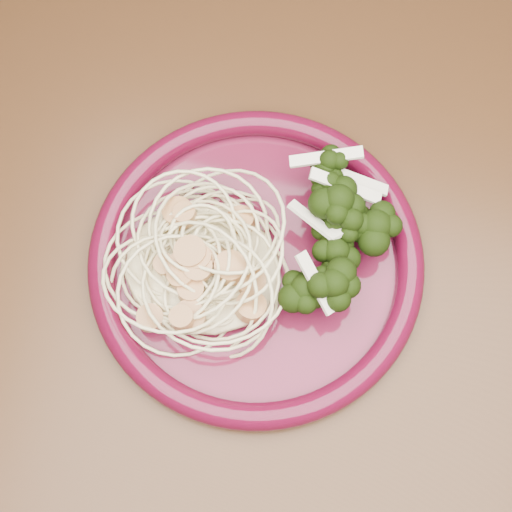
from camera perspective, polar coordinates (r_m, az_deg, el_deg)
The scene contains 6 objects.
dining_table at distance 0.66m, azimuth -3.45°, elevation -6.69°, with size 1.20×0.80×0.75m.
dinner_plate at distance 0.57m, azimuth -0.00°, elevation -0.34°, with size 0.35×0.35×0.02m.
spaghetti_pile at distance 0.56m, azimuth -4.37°, elevation -0.63°, with size 0.13×0.11×0.03m, color beige.
scallop_cluster at distance 0.52m, azimuth -4.64°, elevation 0.57°, with size 0.12×0.12×0.04m, color tan, non-canonical shape.
broccoli_pile at distance 0.55m, azimuth 5.37°, elevation 1.08°, with size 0.08×0.13×0.05m, color black.
onion_garnish at distance 0.53m, azimuth 5.65°, elevation 2.18°, with size 0.06×0.09×0.05m, color white, non-canonical shape.
Camera 1 is at (0.07, -0.13, 1.30)m, focal length 50.00 mm.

